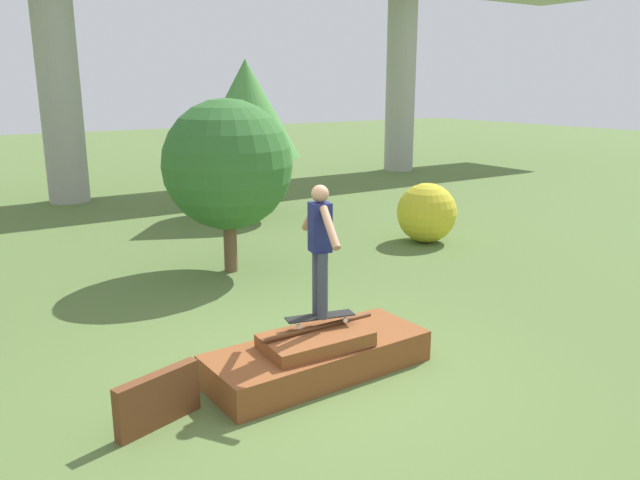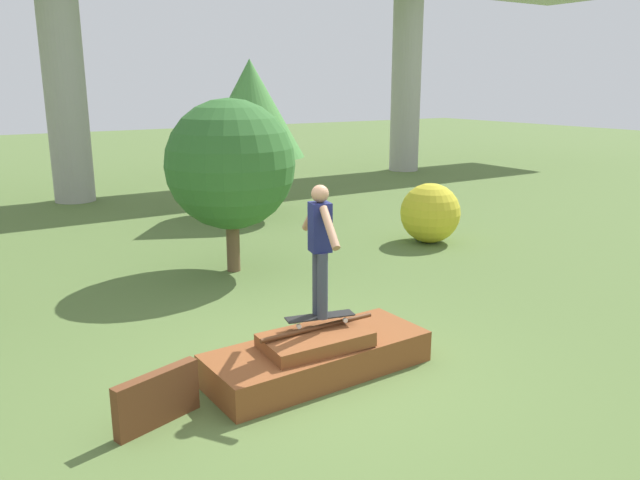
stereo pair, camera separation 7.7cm
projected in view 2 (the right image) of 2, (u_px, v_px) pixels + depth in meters
ground_plane at (318, 373)px, 7.22m from camera, size 80.00×80.00×0.00m
scrap_pile at (318, 355)px, 7.15m from camera, size 2.64×1.07×0.59m
scrap_plank_loose at (157, 399)px, 6.07m from camera, size 0.92×0.39×0.54m
skateboard at (320, 317)px, 7.12m from camera, size 0.82×0.37×0.09m
skater at (320, 243)px, 6.91m from camera, size 0.33×1.07×1.51m
tree_behind_left at (251, 109)px, 15.06m from camera, size 2.59×2.59×3.83m
tree_mid_back at (230, 165)px, 10.70m from camera, size 2.24×2.24×3.02m
bush_yellow_flowering at (430, 213)px, 13.01m from camera, size 1.25×1.25×1.25m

